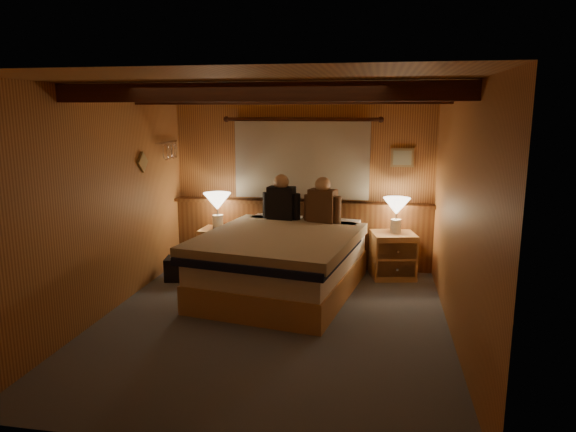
% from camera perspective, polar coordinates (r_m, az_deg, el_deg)
% --- Properties ---
extents(floor, '(4.20, 4.20, 0.00)m').
position_cam_1_polar(floor, '(5.46, -1.81, -11.65)').
color(floor, '#515760').
rests_on(floor, ground).
extents(ceiling, '(4.20, 4.20, 0.00)m').
position_cam_1_polar(ceiling, '(5.03, -1.99, 14.37)').
color(ceiling, tan).
rests_on(ceiling, wall_back).
extents(wall_back, '(3.60, 0.00, 3.60)m').
position_cam_1_polar(wall_back, '(7.16, 1.58, 3.88)').
color(wall_back, '#C48646').
rests_on(wall_back, floor).
extents(wall_left, '(0.00, 4.20, 4.20)m').
position_cam_1_polar(wall_left, '(5.76, -19.72, 1.35)').
color(wall_left, '#C48646').
rests_on(wall_left, floor).
extents(wall_right, '(0.00, 4.20, 4.20)m').
position_cam_1_polar(wall_right, '(5.06, 18.46, 0.12)').
color(wall_right, '#C48646').
rests_on(wall_right, floor).
extents(wall_front, '(3.60, 0.00, 3.60)m').
position_cam_1_polar(wall_front, '(3.15, -9.84, -6.18)').
color(wall_front, '#C48646').
rests_on(wall_front, floor).
extents(wainscot, '(3.60, 0.23, 0.94)m').
position_cam_1_polar(wainscot, '(7.22, 1.47, -1.82)').
color(wainscot, brown).
rests_on(wainscot, wall_back).
extents(curtain_window, '(2.18, 0.09, 1.11)m').
position_cam_1_polar(curtain_window, '(7.05, 1.51, 6.39)').
color(curtain_window, '#421F10').
rests_on(curtain_window, wall_back).
extents(ceiling_beams, '(3.60, 1.65, 0.16)m').
position_cam_1_polar(ceiling_beams, '(5.17, -1.63, 13.29)').
color(ceiling_beams, '#421F10').
rests_on(ceiling_beams, ceiling).
extents(coat_rail, '(0.05, 0.55, 0.24)m').
position_cam_1_polar(coat_rail, '(7.07, -13.08, 7.31)').
color(coat_rail, silver).
rests_on(coat_rail, wall_left).
extents(framed_print, '(0.30, 0.04, 0.25)m').
position_cam_1_polar(framed_print, '(7.03, 12.59, 6.34)').
color(framed_print, '#A48952').
rests_on(framed_print, wall_back).
extents(bed, '(2.01, 2.44, 0.75)m').
position_cam_1_polar(bed, '(6.17, -0.67, -5.08)').
color(bed, tan).
rests_on(bed, floor).
extents(nightstand_left, '(0.53, 0.48, 0.56)m').
position_cam_1_polar(nightstand_left, '(7.24, -7.58, -3.56)').
color(nightstand_left, tan).
rests_on(nightstand_left, floor).
extents(nightstand_right, '(0.63, 0.59, 0.60)m').
position_cam_1_polar(nightstand_right, '(6.90, 11.56, -4.28)').
color(nightstand_right, tan).
rests_on(nightstand_right, floor).
extents(lamp_left, '(0.38, 0.38, 0.50)m').
position_cam_1_polar(lamp_left, '(7.14, -7.86, 1.37)').
color(lamp_left, silver).
rests_on(lamp_left, nightstand_left).
extents(lamp_right, '(0.35, 0.35, 0.46)m').
position_cam_1_polar(lamp_right, '(6.79, 11.97, 0.84)').
color(lamp_right, silver).
rests_on(lamp_right, nightstand_right).
extents(person_left, '(0.52, 0.24, 0.63)m').
position_cam_1_polar(person_left, '(6.80, -0.75, 1.69)').
color(person_left, black).
rests_on(person_left, bed).
extents(person_right, '(0.49, 0.29, 0.62)m').
position_cam_1_polar(person_right, '(6.64, 3.86, 1.38)').
color(person_right, '#4B301E').
rests_on(person_right, bed).
extents(duffel_bag, '(0.54, 0.38, 0.35)m').
position_cam_1_polar(duffel_bag, '(6.84, -11.36, -5.69)').
color(duffel_bag, black).
rests_on(duffel_bag, floor).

